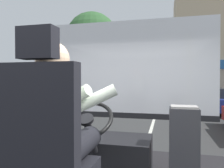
# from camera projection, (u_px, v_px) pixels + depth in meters

# --- Properties ---
(ground) EXTENTS (18.00, 44.00, 0.06)m
(ground) POSITION_uv_depth(u_px,v_px,m) (154.00, 119.00, 10.28)
(ground) COLOR #343434
(driver_seat) EXTENTS (0.48, 0.48, 1.35)m
(driver_seat) POSITION_uv_depth(u_px,v_px,m) (48.00, 156.00, 1.33)
(driver_seat) COLOR black
(driver_seat) RESTS_ON bus_floor
(bus_driver) EXTENTS (0.74, 0.60, 0.81)m
(bus_driver) POSITION_uv_depth(u_px,v_px,m) (59.00, 121.00, 1.46)
(bus_driver) COLOR black
(bus_driver) RESTS_ON driver_seat
(steering_console) EXTENTS (1.10, 1.02, 0.84)m
(steering_console) POSITION_uv_depth(u_px,v_px,m) (102.00, 153.00, 2.46)
(steering_console) COLOR black
(steering_console) RESTS_ON bus_floor
(fare_box) EXTENTS (0.28, 0.22, 0.80)m
(fare_box) POSITION_uv_depth(u_px,v_px,m) (184.00, 146.00, 2.12)
(fare_box) COLOR #333338
(fare_box) RESTS_ON bus_floor
(windshield_panel) EXTENTS (2.50, 0.08, 1.48)m
(windshield_panel) POSITION_uv_depth(u_px,v_px,m) (130.00, 80.00, 3.28)
(windshield_panel) COLOR silver
(street_tree) EXTENTS (3.23, 3.23, 6.09)m
(street_tree) POSITION_uv_depth(u_px,v_px,m) (92.00, 39.00, 13.58)
(street_tree) COLOR #4C3828
(street_tree) RESTS_ON ground
(parked_car_white) EXTENTS (1.81, 4.04, 1.35)m
(parked_car_white) POSITION_uv_depth(u_px,v_px,m) (212.00, 94.00, 17.10)
(parked_car_white) COLOR silver
(parked_car_white) RESTS_ON ground
(parked_car_black) EXTENTS (1.88, 4.45, 1.45)m
(parked_car_black) POSITION_uv_depth(u_px,v_px,m) (198.00, 91.00, 21.74)
(parked_car_black) COLOR black
(parked_car_black) RESTS_ON ground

